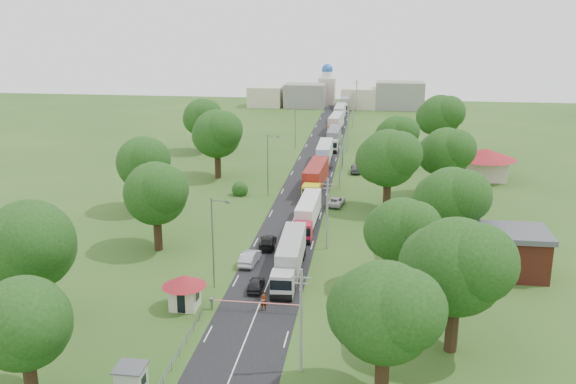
% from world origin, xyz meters
% --- Properties ---
extents(ground, '(260.00, 260.00, 0.00)m').
position_xyz_m(ground, '(0.00, 0.00, 0.00)').
color(ground, '#274F1A').
rests_on(ground, ground).
extents(road, '(8.00, 200.00, 0.04)m').
position_xyz_m(road, '(0.00, 20.00, 0.00)').
color(road, black).
rests_on(road, ground).
extents(boom_barrier, '(9.22, 0.35, 1.18)m').
position_xyz_m(boom_barrier, '(-1.36, -25.00, 0.89)').
color(boom_barrier, slate).
rests_on(boom_barrier, ground).
extents(guard_booth, '(4.40, 4.40, 3.45)m').
position_xyz_m(guard_booth, '(-7.20, -25.00, 2.16)').
color(guard_booth, beige).
rests_on(guard_booth, ground).
extents(kiosk, '(2.30, 2.30, 2.41)m').
position_xyz_m(kiosk, '(-7.00, -40.00, 1.23)').
color(kiosk, '#99A593').
rests_on(kiosk, ground).
extents(guard_rail, '(0.10, 17.00, 1.70)m').
position_xyz_m(guard_rail, '(-5.00, -35.00, 0.00)').
color(guard_rail, slate).
rests_on(guard_rail, ground).
extents(info_sign, '(0.12, 3.10, 4.10)m').
position_xyz_m(info_sign, '(5.20, 35.00, 3.00)').
color(info_sign, slate).
rests_on(info_sign, ground).
extents(pole_0, '(1.60, 0.24, 9.00)m').
position_xyz_m(pole_0, '(5.50, -35.00, 4.68)').
color(pole_0, gray).
rests_on(pole_0, ground).
extents(pole_1, '(1.60, 0.24, 9.00)m').
position_xyz_m(pole_1, '(5.50, -7.00, 4.68)').
color(pole_1, gray).
rests_on(pole_1, ground).
extents(pole_2, '(1.60, 0.24, 9.00)m').
position_xyz_m(pole_2, '(5.50, 21.00, 4.68)').
color(pole_2, gray).
rests_on(pole_2, ground).
extents(pole_3, '(1.60, 0.24, 9.00)m').
position_xyz_m(pole_3, '(5.50, 49.00, 4.68)').
color(pole_3, gray).
rests_on(pole_3, ground).
extents(pole_4, '(1.60, 0.24, 9.00)m').
position_xyz_m(pole_4, '(5.50, 77.00, 4.68)').
color(pole_4, gray).
rests_on(pole_4, ground).
extents(pole_5, '(1.60, 0.24, 9.00)m').
position_xyz_m(pole_5, '(5.50, 105.00, 4.68)').
color(pole_5, gray).
rests_on(pole_5, ground).
extents(lamp_0, '(2.03, 0.22, 10.00)m').
position_xyz_m(lamp_0, '(-5.35, -20.00, 5.55)').
color(lamp_0, slate).
rests_on(lamp_0, ground).
extents(lamp_1, '(2.03, 0.22, 10.00)m').
position_xyz_m(lamp_1, '(-5.35, 15.00, 5.55)').
color(lamp_1, slate).
rests_on(lamp_1, ground).
extents(lamp_2, '(2.03, 0.22, 10.00)m').
position_xyz_m(lamp_2, '(-5.35, 50.00, 5.55)').
color(lamp_2, slate).
rests_on(lamp_2, ground).
extents(tree_0, '(8.80, 8.80, 11.07)m').
position_xyz_m(tree_0, '(11.99, -37.84, 7.22)').
color(tree_0, '#382616').
rests_on(tree_0, ground).
extents(tree_1, '(9.60, 9.60, 12.05)m').
position_xyz_m(tree_1, '(17.99, -29.83, 7.85)').
color(tree_1, '#382616').
rests_on(tree_1, ground).
extents(tree_2, '(8.00, 8.00, 10.10)m').
position_xyz_m(tree_2, '(13.99, -17.86, 6.60)').
color(tree_2, '#382616').
rests_on(tree_2, ground).
extents(tree_3, '(8.80, 8.80, 11.07)m').
position_xyz_m(tree_3, '(19.99, -7.84, 7.22)').
color(tree_3, '#382616').
rests_on(tree_3, ground).
extents(tree_4, '(9.60, 9.60, 12.05)m').
position_xyz_m(tree_4, '(12.99, 10.17, 7.85)').
color(tree_4, '#382616').
rests_on(tree_4, ground).
extents(tree_5, '(8.80, 8.80, 11.07)m').
position_xyz_m(tree_5, '(21.99, 18.16, 7.22)').
color(tree_5, '#382616').
rests_on(tree_5, ground).
extents(tree_6, '(8.00, 8.00, 10.10)m').
position_xyz_m(tree_6, '(14.99, 35.14, 6.60)').
color(tree_6, '#382616').
rests_on(tree_6, ground).
extents(tree_7, '(9.60, 9.60, 12.05)m').
position_xyz_m(tree_7, '(23.99, 50.17, 7.85)').
color(tree_7, '#382616').
rests_on(tree_7, ground).
extents(tree_8, '(8.00, 8.00, 10.10)m').
position_xyz_m(tree_8, '(-14.01, -41.86, 6.60)').
color(tree_8, '#382616').
rests_on(tree_8, ground).
extents(tree_9, '(9.60, 9.60, 12.05)m').
position_xyz_m(tree_9, '(-20.01, -29.83, 7.85)').
color(tree_9, '#382616').
rests_on(tree_9, ground).
extents(tree_10, '(8.80, 8.80, 11.07)m').
position_xyz_m(tree_10, '(-15.01, -9.84, 7.22)').
color(tree_10, '#382616').
rests_on(tree_10, ground).
extents(tree_11, '(8.80, 8.80, 11.07)m').
position_xyz_m(tree_11, '(-22.01, 5.16, 7.22)').
color(tree_11, '#382616').
rests_on(tree_11, ground).
extents(tree_12, '(9.60, 9.60, 12.05)m').
position_xyz_m(tree_12, '(-16.01, 25.17, 7.85)').
color(tree_12, '#382616').
rests_on(tree_12, ground).
extents(tree_13, '(8.80, 8.80, 11.07)m').
position_xyz_m(tree_13, '(-24.01, 45.16, 7.22)').
color(tree_13, '#382616').
rests_on(tree_13, ground).
extents(house_brick, '(8.60, 6.60, 5.20)m').
position_xyz_m(house_brick, '(26.00, -12.00, 2.65)').
color(house_brick, maroon).
rests_on(house_brick, ground).
extents(house_cream, '(10.08, 10.08, 5.80)m').
position_xyz_m(house_cream, '(30.00, 30.00, 3.64)').
color(house_cream, beige).
rests_on(house_cream, ground).
extents(distant_town, '(52.00, 8.00, 8.00)m').
position_xyz_m(distant_town, '(0.68, 110.00, 3.49)').
color(distant_town, gray).
rests_on(distant_town, ground).
extents(church, '(5.00, 5.00, 12.30)m').
position_xyz_m(church, '(-4.00, 118.00, 5.39)').
color(church, beige).
rests_on(church, ground).
extents(truck_0, '(2.75, 14.16, 3.92)m').
position_xyz_m(truck_0, '(2.04, -15.33, 2.08)').
color(truck_0, '#BCBCBC').
rests_on(truck_0, ground).
extents(truck_1, '(2.58, 13.55, 3.75)m').
position_xyz_m(truck_1, '(2.32, 0.70, 1.99)').
color(truck_1, '#B91533').
rests_on(truck_1, ground).
extents(truck_2, '(3.25, 15.60, 4.31)m').
position_xyz_m(truck_2, '(1.68, 18.47, 2.29)').
color(truck_2, yellow).
rests_on(truck_2, ground).
extents(truck_3, '(2.52, 14.38, 3.99)m').
position_xyz_m(truck_3, '(1.64, 37.01, 2.11)').
color(truck_3, '#1B32A2').
rests_on(truck_3, ground).
extents(truck_4, '(2.50, 13.96, 3.87)m').
position_xyz_m(truck_4, '(2.36, 53.93, 2.05)').
color(truck_4, silver).
rests_on(truck_4, ground).
extents(truck_5, '(3.26, 15.02, 4.15)m').
position_xyz_m(truck_5, '(1.77, 70.51, 2.20)').
color(truck_5, '#A03C18').
rests_on(truck_5, ground).
extents(truck_6, '(2.63, 14.47, 4.01)m').
position_xyz_m(truck_6, '(1.78, 86.55, 2.13)').
color(truck_6, '#2A7137').
rests_on(truck_6, ground).
extents(truck_7, '(3.12, 14.94, 4.13)m').
position_xyz_m(truck_7, '(2.16, 104.77, 2.19)').
color(truck_7, '#A3A3A3').
rests_on(truck_7, ground).
extents(car_lane_front, '(1.68, 3.92, 1.32)m').
position_xyz_m(car_lane_front, '(-1.00, -20.01, 0.66)').
color(car_lane_front, black).
rests_on(car_lane_front, ground).
extents(car_lane_mid, '(2.02, 4.85, 1.56)m').
position_xyz_m(car_lane_mid, '(-3.00, -13.00, 0.78)').
color(car_lane_mid, '#A0A2A8').
rests_on(car_lane_mid, ground).
extents(car_lane_rear, '(2.39, 5.05, 1.42)m').
position_xyz_m(car_lane_rear, '(-1.82, -7.32, 0.71)').
color(car_lane_rear, black).
rests_on(car_lane_rear, ground).
extents(car_verge_near, '(2.95, 5.10, 1.34)m').
position_xyz_m(car_verge_near, '(5.50, 11.34, 0.67)').
color(car_verge_near, silver).
rests_on(car_verge_near, ground).
extents(car_verge_far, '(2.10, 4.87, 1.64)m').
position_xyz_m(car_verge_far, '(7.86, 31.95, 0.82)').
color(car_verge_far, '#58595F').
rests_on(car_verge_far, ground).
extents(pedestrian_near, '(0.71, 0.47, 1.93)m').
position_xyz_m(pedestrian_near, '(0.64, -24.61, 0.96)').
color(pedestrian_near, gray).
rests_on(pedestrian_near, ground).
extents(pedestrian_booth, '(1.04, 1.09, 1.78)m').
position_xyz_m(pedestrian_booth, '(-6.50, -25.79, 0.89)').
color(pedestrian_booth, gray).
rests_on(pedestrian_booth, ground).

